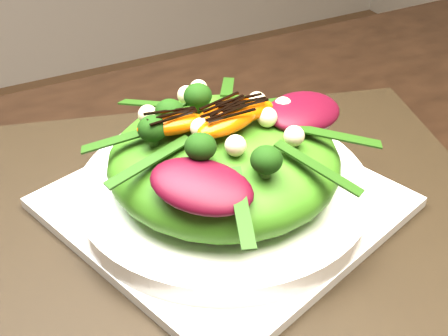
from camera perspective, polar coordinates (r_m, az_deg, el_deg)
name	(u,v)px	position (r m, az deg, el deg)	size (l,w,h in m)	color
placemat	(224,208)	(0.57, 0.00, -3.88)	(0.51, 0.39, 0.00)	black
plate_base	(224,203)	(0.56, 0.00, -3.31)	(0.27, 0.27, 0.01)	white
salad_bowl	(224,190)	(0.56, 0.00, -2.09)	(0.27, 0.27, 0.02)	white
lettuce_mound	(224,160)	(0.54, 0.00, 0.74)	(0.21, 0.21, 0.07)	#3D7916
radicchio_leaf	(304,112)	(0.55, 7.63, 5.35)	(0.08, 0.05, 0.02)	#400613
orange_segment	(208,108)	(0.53, -1.51, 5.78)	(0.06, 0.02, 0.02)	#D74803
broccoli_floret	(130,119)	(0.53, -8.92, 4.67)	(0.04, 0.04, 0.04)	black
macadamia_nut	(283,125)	(0.51, 5.68, 4.06)	(0.02, 0.02, 0.02)	beige
balsamic_drizzle	(208,99)	(0.53, -1.53, 6.60)	(0.04, 0.00, 0.00)	black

